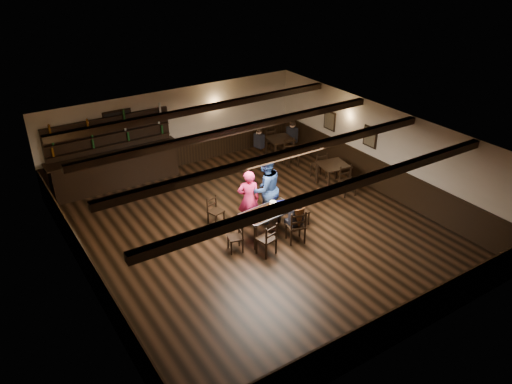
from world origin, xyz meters
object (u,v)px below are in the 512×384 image
chair_near_left (269,237)px  man_blue (265,189)px  woman_pink (249,199)px  cake (254,214)px  bar_counter (115,164)px  dining_table (268,214)px  chair_near_right (297,224)px

chair_near_left → man_blue: (0.86, 1.44, 0.48)m
woman_pink → cake: size_ratio=6.09×
bar_counter → chair_near_left: bearing=-72.1°
woman_pink → man_blue: (0.53, -0.01, 0.17)m
dining_table → bar_counter: 5.59m
woman_pink → cake: 0.75m
bar_counter → man_blue: bearing=-58.0°
chair_near_left → cake: bearing=85.7°
bar_counter → cake: bearing=-69.1°
woman_pink → bar_counter: (-2.21, 4.37, -0.11)m
bar_counter → chair_near_right: bearing=-64.1°
cake → bar_counter: (-1.93, 5.06, -0.07)m
bar_counter → dining_table: bearing=-64.9°
woman_pink → bar_counter: 4.89m
man_blue → dining_table: bearing=58.1°
dining_table → man_blue: size_ratio=0.78×
chair_near_left → man_blue: 1.74m
dining_table → woman_pink: 0.73m
dining_table → chair_near_left: (-0.49, -0.75, -0.14)m
dining_table → chair_near_right: (0.42, -0.69, -0.11)m
chair_near_right → man_blue: bearing=92.5°
chair_near_right → cake: chair_near_right is taller
dining_table → cake: 0.46m
man_blue → bar_counter: bar_counter is taller
chair_near_left → bar_counter: bar_counter is taller
dining_table → cake: cake is taller
woman_pink → cake: woman_pink is taller
chair_near_right → woman_pink: bearing=113.1°
cake → dining_table: bearing=-0.0°
chair_near_right → woman_pink: 1.53m
chair_near_left → bar_counter: size_ratio=0.22×
dining_table → cake: size_ratio=5.73×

